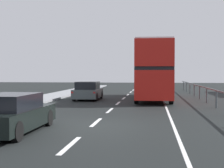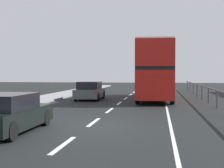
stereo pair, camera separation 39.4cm
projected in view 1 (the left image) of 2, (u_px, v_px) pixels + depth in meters
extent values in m
cube|color=black|center=(93.00, 126.00, 13.35)|extent=(75.32, 120.00, 0.10)
cube|color=silver|center=(70.00, 145.00, 9.64)|extent=(0.16, 2.43, 0.01)
cube|color=silver|center=(96.00, 122.00, 14.12)|extent=(0.16, 2.43, 0.01)
cube|color=silver|center=(110.00, 110.00, 18.61)|extent=(0.16, 2.43, 0.01)
cube|color=silver|center=(118.00, 103.00, 23.10)|extent=(0.16, 2.43, 0.01)
cube|color=silver|center=(124.00, 98.00, 27.58)|extent=(0.16, 2.43, 0.01)
cube|color=silver|center=(128.00, 95.00, 32.07)|extent=(0.16, 2.43, 0.01)
cube|color=silver|center=(131.00, 92.00, 36.55)|extent=(0.16, 2.43, 0.01)
cube|color=silver|center=(133.00, 90.00, 41.04)|extent=(0.16, 2.43, 0.01)
cube|color=silver|center=(165.00, 105.00, 21.89)|extent=(0.12, 46.00, 0.01)
cube|color=#464D51|center=(211.00, 89.00, 21.49)|extent=(0.08, 42.00, 0.08)
cylinder|color=#464D51|center=(216.00, 99.00, 19.77)|extent=(0.10, 0.10, 1.06)
cylinder|color=#464D51|center=(207.00, 95.00, 23.24)|extent=(0.10, 0.10, 1.06)
cylinder|color=#464D51|center=(200.00, 93.00, 26.72)|extent=(0.10, 0.10, 1.06)
cylinder|color=#464D51|center=(194.00, 90.00, 30.19)|extent=(0.10, 0.10, 1.06)
cylinder|color=#464D51|center=(190.00, 89.00, 33.66)|extent=(0.10, 0.10, 1.06)
cylinder|color=#464D51|center=(187.00, 87.00, 37.13)|extent=(0.10, 0.10, 1.06)
cylinder|color=#464D51|center=(184.00, 86.00, 40.60)|extent=(0.10, 0.10, 1.06)
cube|color=#B11913|center=(153.00, 83.00, 26.50)|extent=(2.64, 11.44, 1.95)
cube|color=black|center=(153.00, 69.00, 26.46)|extent=(2.66, 10.98, 0.24)
cube|color=#B11913|center=(153.00, 57.00, 26.43)|extent=(2.64, 11.44, 1.77)
cube|color=silver|center=(153.00, 45.00, 26.40)|extent=(2.59, 11.21, 0.10)
cube|color=black|center=(152.00, 80.00, 32.14)|extent=(2.27, 0.06, 1.36)
cube|color=yellow|center=(153.00, 55.00, 32.06)|extent=(1.52, 0.06, 0.28)
cylinder|color=black|center=(140.00, 90.00, 30.93)|extent=(0.29, 1.00, 1.00)
cylinder|color=black|center=(165.00, 90.00, 30.67)|extent=(0.29, 1.00, 1.00)
cylinder|color=black|center=(137.00, 97.00, 22.57)|extent=(0.29, 1.00, 1.00)
cylinder|color=black|center=(171.00, 97.00, 22.31)|extent=(0.29, 1.00, 1.00)
cube|color=black|center=(12.00, 118.00, 11.72)|extent=(1.84, 4.51, 0.66)
cube|color=black|center=(9.00, 102.00, 11.48)|extent=(1.62, 2.48, 0.54)
cube|color=red|center=(7.00, 123.00, 9.41)|extent=(0.16, 0.06, 0.12)
cylinder|color=black|center=(8.00, 117.00, 13.37)|extent=(0.20, 0.64, 0.64)
cylinder|color=black|center=(48.00, 118.00, 13.17)|extent=(0.20, 0.64, 0.64)
cylinder|color=black|center=(17.00, 131.00, 10.09)|extent=(0.20, 0.64, 0.64)
cube|color=#475254|center=(88.00, 93.00, 26.11)|extent=(1.88, 4.05, 0.68)
cube|color=black|center=(88.00, 85.00, 25.89)|extent=(1.64, 2.24, 0.58)
cube|color=red|center=(72.00, 92.00, 24.23)|extent=(0.16, 0.06, 0.12)
cube|color=red|center=(94.00, 93.00, 24.04)|extent=(0.16, 0.06, 0.12)
cylinder|color=black|center=(81.00, 95.00, 27.52)|extent=(0.21, 0.64, 0.64)
cylinder|color=black|center=(101.00, 95.00, 27.33)|extent=(0.21, 0.64, 0.64)
cylinder|color=black|center=(74.00, 97.00, 24.91)|extent=(0.21, 0.64, 0.64)
cylinder|color=black|center=(96.00, 97.00, 24.72)|extent=(0.21, 0.64, 0.64)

